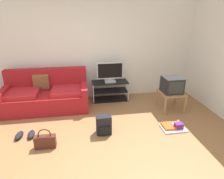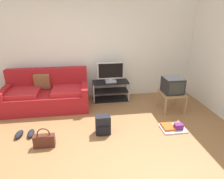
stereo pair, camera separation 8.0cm
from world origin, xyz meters
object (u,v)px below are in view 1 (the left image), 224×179
object	(u,v)px
sneakers_pair	(25,135)
couch	(47,95)
flat_tv	(110,72)
floor_tray	(173,127)
tv_stand	(110,91)
handbag	(45,141)
side_table	(171,95)
backpack	(104,125)
crt_tv	(172,85)

from	to	relation	value
sneakers_pair	couch	bearing A→B (deg)	78.53
flat_tv	floor_tray	distance (m)	2.04
tv_stand	handbag	world-z (taller)	tv_stand
couch	side_table	size ratio (longest dim) A/B	3.61
tv_stand	backpack	world-z (taller)	tv_stand
handbag	backpack	bearing A→B (deg)	14.51
tv_stand	sneakers_pair	distance (m)	2.33
handbag	sneakers_pair	bearing A→B (deg)	138.43
backpack	floor_tray	xyz separation A→B (m)	(1.38, -0.07, -0.14)
crt_tv	backpack	size ratio (longest dim) A/B	1.18
couch	crt_tv	bearing A→B (deg)	-10.74
backpack	sneakers_pair	size ratio (longest dim) A/B	1.03
backpack	crt_tv	bearing A→B (deg)	28.91
sneakers_pair	floor_tray	size ratio (longest dim) A/B	0.76
tv_stand	flat_tv	size ratio (longest dim) A/B	1.38
tv_stand	backpack	xyz separation A→B (m)	(-0.36, -1.55, -0.07)
sneakers_pair	floor_tray	xyz separation A→B (m)	(2.84, -0.18, -0.01)
side_table	crt_tv	size ratio (longest dim) A/B	1.23
couch	side_table	xyz separation A→B (m)	(2.90, -0.57, 0.05)
crt_tv	floor_tray	xyz separation A→B (m)	(-0.30, -0.84, -0.58)
couch	flat_tv	world-z (taller)	flat_tv
side_table	couch	bearing A→B (deg)	168.95
crt_tv	handbag	distance (m)	2.95
tv_stand	backpack	size ratio (longest dim) A/B	2.53
flat_tv	tv_stand	bearing A→B (deg)	90.00
side_table	backpack	bearing A→B (deg)	-156.08
crt_tv	tv_stand	bearing A→B (deg)	149.23
side_table	floor_tray	world-z (taller)	side_table
backpack	handbag	bearing A→B (deg)	-160.95
crt_tv	backpack	xyz separation A→B (m)	(-1.68, -0.76, -0.44)
crt_tv	handbag	bearing A→B (deg)	-159.24
tv_stand	backpack	distance (m)	1.60
flat_tv	side_table	world-z (taller)	flat_tv
couch	crt_tv	distance (m)	2.96
handbag	floor_tray	size ratio (longest dim) A/B	0.78
side_table	handbag	bearing A→B (deg)	-159.54
tv_stand	floor_tray	world-z (taller)	tv_stand
flat_tv	backpack	size ratio (longest dim) A/B	1.83
tv_stand	floor_tray	xyz separation A→B (m)	(1.03, -1.63, -0.21)
floor_tray	handbag	bearing A→B (deg)	-175.43
handbag	floor_tray	distance (m)	2.43
side_table	sneakers_pair	distance (m)	3.22
tv_stand	flat_tv	distance (m)	0.51
side_table	crt_tv	xyz separation A→B (m)	(0.00, 0.02, 0.24)
floor_tray	couch	bearing A→B (deg)	151.88
side_table	sneakers_pair	size ratio (longest dim) A/B	1.50
floor_tray	tv_stand	bearing A→B (deg)	122.19
side_table	handbag	distance (m)	2.91
crt_tv	flat_tv	bearing A→B (deg)	149.94
backpack	sneakers_pair	bearing A→B (deg)	-179.70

